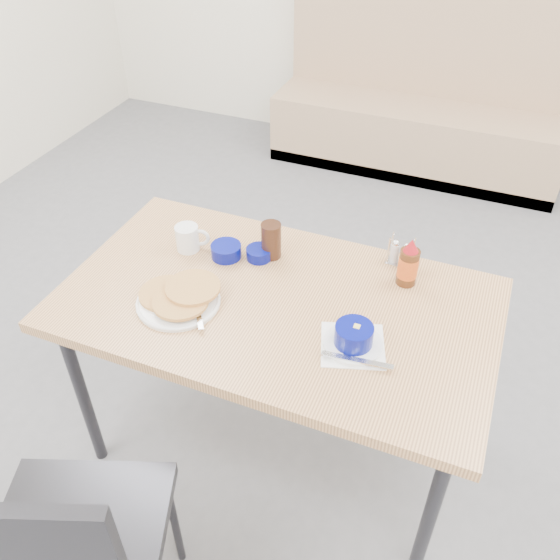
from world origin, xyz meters
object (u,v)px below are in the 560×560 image
at_px(dining_table, 276,314).
at_px(pancake_plate, 179,298).
at_px(creamer_bowl, 259,253).
at_px(coffee_mug, 189,238).
at_px(butter_bowl, 226,251).
at_px(booth_bench, 419,115).
at_px(grits_setting, 354,338).
at_px(condiment_caddy, 400,255).
at_px(syrup_bottle, 408,264).
at_px(diner_chair, 59,556).
at_px(amber_tumbler, 271,240).

bearing_deg(dining_table, pancake_plate, -155.88).
bearing_deg(creamer_bowl, dining_table, -52.52).
bearing_deg(coffee_mug, butter_bowl, 3.41).
xyz_separation_m(booth_bench, coffee_mug, (-0.39, -2.39, 0.46)).
xyz_separation_m(grits_setting, condiment_caddy, (0.03, 0.45, 0.00)).
height_order(grits_setting, syrup_bottle, syrup_bottle).
bearing_deg(condiment_caddy, booth_bench, 103.54).
distance_m(coffee_mug, syrup_bottle, 0.77).
height_order(coffee_mug, creamer_bowl, coffee_mug).
height_order(dining_table, diner_chair, diner_chair).
bearing_deg(amber_tumbler, coffee_mug, -165.94).
height_order(diner_chair, grits_setting, diner_chair).
bearing_deg(amber_tumbler, creamer_bowl, -139.50).
distance_m(creamer_bowl, butter_bowl, 0.12).
xyz_separation_m(amber_tumbler, condiment_caddy, (0.43, 0.13, -0.03)).
height_order(creamer_bowl, syrup_bottle, syrup_bottle).
distance_m(diner_chair, pancake_plate, 0.79).
bearing_deg(diner_chair, pancake_plate, 75.09).
height_order(coffee_mug, butter_bowl, coffee_mug).
relative_size(booth_bench, syrup_bottle, 10.84).
xyz_separation_m(grits_setting, syrup_bottle, (0.08, 0.35, 0.04)).
bearing_deg(creamer_bowl, amber_tumbler, 40.50).
relative_size(butter_bowl, amber_tumbler, 0.81).
relative_size(coffee_mug, syrup_bottle, 0.67).
bearing_deg(condiment_caddy, pancake_plate, -137.17).
distance_m(booth_bench, dining_table, 2.56).
bearing_deg(butter_bowl, pancake_plate, -96.42).
distance_m(diner_chair, creamer_bowl, 1.10).
relative_size(diner_chair, amber_tumbler, 7.67).
bearing_deg(booth_bench, pancake_plate, -96.08).
distance_m(booth_bench, pancake_plate, 2.71).
bearing_deg(butter_bowl, booth_bench, 83.96).
height_order(coffee_mug, amber_tumbler, amber_tumbler).
height_order(amber_tumbler, syrup_bottle, syrup_bottle).
bearing_deg(amber_tumbler, grits_setting, -38.97).
relative_size(creamer_bowl, butter_bowl, 0.84).
relative_size(booth_bench, grits_setting, 7.48).
bearing_deg(creamer_bowl, booth_bench, 86.56).
height_order(diner_chair, syrup_bottle, diner_chair).
height_order(dining_table, creamer_bowl, creamer_bowl).
height_order(pancake_plate, syrup_bottle, syrup_bottle).
distance_m(coffee_mug, creamer_bowl, 0.26).
bearing_deg(creamer_bowl, coffee_mug, -170.40).
distance_m(diner_chair, butter_bowl, 1.06).
bearing_deg(dining_table, syrup_bottle, 33.80).
bearing_deg(syrup_bottle, condiment_caddy, 114.87).
relative_size(diner_chair, coffee_mug, 8.63).
relative_size(diner_chair, syrup_bottle, 5.80).
xyz_separation_m(coffee_mug, creamer_bowl, (0.25, 0.04, -0.03)).
xyz_separation_m(pancake_plate, coffee_mug, (-0.11, 0.27, 0.03)).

